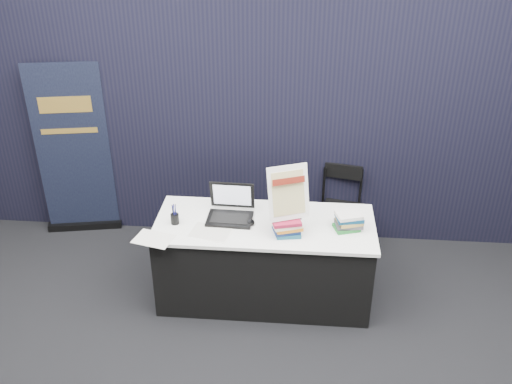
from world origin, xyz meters
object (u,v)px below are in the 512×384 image
object	(u,v)px
book_stack_tall	(287,226)
info_sign	(288,193)
laptop	(230,210)
pullup_banner	(75,160)
book_stack_short	(348,221)
stacking_chair	(342,206)
display_table	(264,260)

from	to	relation	value
book_stack_tall	info_sign	size ratio (longest dim) A/B	0.54
info_sign	laptop	bearing A→B (deg)	137.18
pullup_banner	book_stack_tall	bearing A→B (deg)	-38.01
book_stack_short	stacking_chair	size ratio (longest dim) A/B	0.28
book_stack_short	book_stack_tall	bearing A→B (deg)	-166.97
display_table	book_stack_tall	world-z (taller)	book_stack_tall
display_table	laptop	distance (m)	0.53
book_stack_short	stacking_chair	bearing A→B (deg)	89.04
book_stack_short	display_table	bearing A→B (deg)	176.95
book_stack_short	pullup_banner	distance (m)	2.79
book_stack_tall	stacking_chair	size ratio (longest dim) A/B	0.29
book_stack_tall	book_stack_short	xyz separation A→B (m)	(0.48, 0.11, 0.00)
display_table	book_stack_tall	xyz separation A→B (m)	(0.19, -0.15, 0.44)
display_table	stacking_chair	size ratio (longest dim) A/B	2.17
display_table	stacking_chair	xyz separation A→B (m)	(0.69, 0.83, 0.08)
info_sign	book_stack_short	bearing A→B (deg)	-12.11
laptop	book_stack_tall	world-z (taller)	laptop
book_stack_tall	pullup_banner	distance (m)	2.40
laptop	book_stack_tall	bearing A→B (deg)	-22.67
book_stack_tall	book_stack_short	distance (m)	0.50
info_sign	stacking_chair	distance (m)	1.25
laptop	stacking_chair	xyz separation A→B (m)	(0.98, 0.76, -0.35)
laptop	display_table	bearing A→B (deg)	-11.54
info_sign	stacking_chair	bearing A→B (deg)	40.55
laptop	pullup_banner	world-z (taller)	pullup_banner
laptop	pullup_banner	size ratio (longest dim) A/B	0.21
book_stack_short	info_sign	size ratio (longest dim) A/B	0.53
laptop	book_stack_short	size ratio (longest dim) A/B	1.61
book_stack_short	info_sign	distance (m)	0.57
display_table	book_stack_short	xyz separation A→B (m)	(0.67, -0.04, 0.45)
book_stack_tall	stacking_chair	xyz separation A→B (m)	(0.50, 0.98, -0.36)
book_stack_tall	laptop	bearing A→B (deg)	155.74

